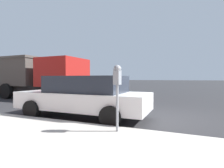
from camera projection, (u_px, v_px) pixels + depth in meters
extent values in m
plane|color=#2B2B2D|center=(156.00, 117.00, 6.37)|extent=(220.00, 220.00, 0.00)
cylinder|color=gray|center=(117.00, 108.00, 4.16)|extent=(0.06, 0.06, 1.12)
cube|color=gray|center=(117.00, 78.00, 4.13)|extent=(0.20, 0.14, 0.34)
sphere|color=gray|center=(117.00, 69.00, 4.12)|extent=(0.19, 0.19, 0.19)
cube|color=#B21919|center=(119.00, 79.00, 4.23)|extent=(0.01, 0.11, 0.12)
cube|color=black|center=(119.00, 74.00, 4.23)|extent=(0.01, 0.10, 0.08)
cube|color=silver|center=(82.00, 100.00, 6.24)|extent=(1.77, 4.76, 0.59)
cube|color=#232833|center=(87.00, 84.00, 6.15)|extent=(1.55, 2.67, 0.57)
cylinder|color=black|center=(32.00, 110.00, 6.00)|extent=(0.22, 0.64, 0.64)
cylinder|color=black|center=(64.00, 103.00, 7.62)|extent=(0.22, 0.64, 0.64)
cylinder|color=black|center=(110.00, 117.00, 4.88)|extent=(0.22, 0.64, 0.64)
cylinder|color=black|center=(129.00, 107.00, 6.50)|extent=(0.22, 0.64, 0.64)
cube|color=black|center=(31.00, 88.00, 12.70)|extent=(2.35, 8.28, 0.35)
cube|color=#AD1E19|center=(63.00, 72.00, 11.52)|extent=(2.70, 2.50, 1.81)
cube|color=#4C4742|center=(16.00, 73.00, 13.28)|extent=(2.72, 5.14, 1.85)
cube|color=#4C4742|center=(16.00, 60.00, 13.25)|extent=(2.83, 5.25, 0.16)
cylinder|color=black|center=(75.00, 90.00, 12.79)|extent=(0.31, 1.04, 1.04)
cylinder|color=black|center=(49.00, 93.00, 10.34)|extent=(0.31, 1.04, 1.04)
cylinder|color=black|center=(37.00, 89.00, 14.26)|extent=(0.31, 1.04, 1.04)
cylinder|color=black|center=(6.00, 91.00, 11.81)|extent=(0.31, 1.04, 1.04)
cylinder|color=black|center=(20.00, 88.00, 15.08)|extent=(0.31, 1.04, 1.04)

